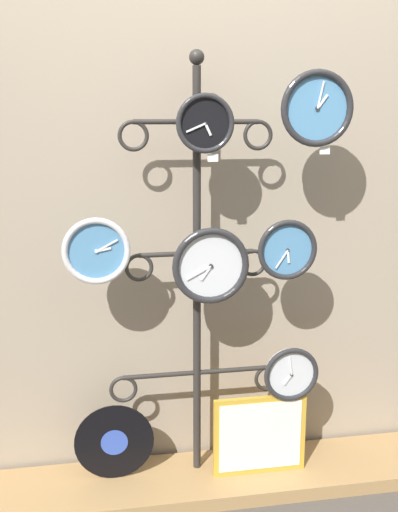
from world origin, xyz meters
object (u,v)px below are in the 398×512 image
object	(u,v)px
display_stand	(197,362)
clock_middle_left	(96,251)
clock_top_center	(205,123)
clock_top_right	(317,108)
clock_middle_center	(211,266)
vinyl_record	(114,442)
picture_frame	(260,435)
clock_middle_right	(287,250)
clock_bottom_right	(291,374)

from	to	relation	value
display_stand	clock_middle_left	xyz separation A→B (m)	(-0.40, -0.08, 0.51)
clock_top_center	clock_top_right	bearing A→B (deg)	-2.58
clock_middle_center	vinyl_record	size ratio (longest dim) A/B	0.92
clock_middle_center	vinyl_record	xyz separation A→B (m)	(-0.39, 0.06, -0.76)
picture_frame	clock_middle_left	bearing A→B (deg)	179.66
clock_middle_right	clock_bottom_right	distance (m)	0.54
clock_bottom_right	vinyl_record	bearing A→B (deg)	174.52
clock_middle_center	clock_bottom_right	world-z (taller)	clock_middle_center
clock_middle_center	picture_frame	bearing A→B (deg)	-0.88
clock_top_right	clock_top_center	bearing A→B (deg)	177.42
clock_middle_left	vinyl_record	bearing A→B (deg)	55.20
clock_middle_left	clock_bottom_right	bearing A→B (deg)	-0.64
display_stand	vinyl_record	bearing A→B (deg)	-176.34
clock_middle_right	vinyl_record	xyz separation A→B (m)	(-0.69, 0.08, -0.81)
clock_top_center	clock_middle_right	distance (m)	0.58
display_stand	vinyl_record	xyz separation A→B (m)	(-0.35, -0.02, -0.32)
clock_top_center	clock_bottom_right	world-z (taller)	clock_top_center
clock_top_center	clock_middle_center	distance (m)	0.54
clock_middle_left	clock_middle_right	size ratio (longest dim) A/B	1.06
clock_top_right	clock_middle_center	world-z (taller)	clock_top_right
clock_top_center	picture_frame	bearing A→B (deg)	0.96
clock_middle_left	picture_frame	bearing A→B (deg)	-0.34
clock_top_right	clock_bottom_right	size ratio (longest dim) A/B	1.21
clock_top_right	picture_frame	distance (m)	1.36
clock_middle_right	vinyl_record	size ratio (longest dim) A/B	0.73
display_stand	picture_frame	world-z (taller)	display_stand
clock_top_right	vinyl_record	world-z (taller)	clock_top_right
vinyl_record	clock_bottom_right	bearing A→B (deg)	-5.48
picture_frame	clock_top_right	bearing A→B (deg)	-7.21
clock_bottom_right	vinyl_record	world-z (taller)	clock_bottom_right
clock_bottom_right	clock_middle_right	bearing A→B (deg)	-160.52
clock_top_right	clock_middle_center	xyz separation A→B (m)	(-0.40, 0.03, -0.60)
clock_middle_center	clock_bottom_right	bearing A→B (deg)	-1.36
clock_bottom_right	vinyl_record	xyz separation A→B (m)	(-0.73, 0.07, -0.28)
clock_middle_left	clock_middle_center	world-z (taller)	clock_middle_left
clock_top_center	clock_middle_center	xyz separation A→B (m)	(0.03, 0.01, -0.54)
clock_top_center	clock_middle_center	world-z (taller)	clock_top_center
clock_middle_center	clock_top_right	bearing A→B (deg)	-3.80
display_stand	clock_top_center	world-z (taller)	display_stand
clock_top_center	picture_frame	xyz separation A→B (m)	(0.24, 0.00, -1.29)
clock_middle_center	picture_frame	world-z (taller)	clock_middle_center
clock_bottom_right	vinyl_record	size ratio (longest dim) A/B	0.71
picture_frame	clock_top_center	bearing A→B (deg)	-179.04
display_stand	picture_frame	size ratio (longest dim) A/B	4.50
clock_top_right	picture_frame	size ratio (longest dim) A/B	0.72
display_stand	clock_top_center	bearing A→B (deg)	-80.91
clock_top_right	clock_middle_left	bearing A→B (deg)	178.15
clock_middle_center	picture_frame	size ratio (longest dim) A/B	0.76
clock_top_center	clock_middle_left	xyz separation A→B (m)	(-0.41, 0.01, -0.47)
clock_middle_right	picture_frame	size ratio (longest dim) A/B	0.61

